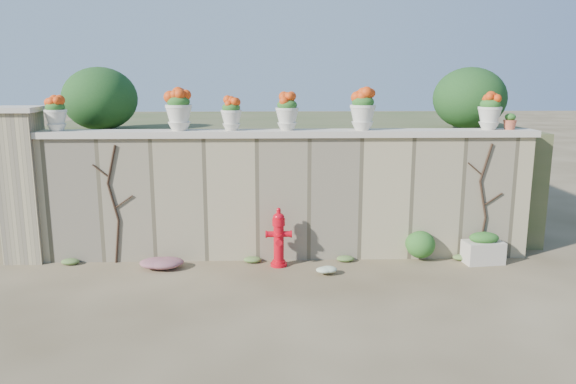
{
  "coord_description": "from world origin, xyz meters",
  "views": [
    {
      "loc": [
        -0.21,
        -7.12,
        2.96
      ],
      "look_at": [
        0.07,
        1.4,
        1.18
      ],
      "focal_mm": 35.0,
      "sensor_mm": 36.0,
      "label": 1
    }
  ],
  "objects_px": {
    "planter_box": "(483,249)",
    "terracotta_pot": "(510,122)",
    "fire_hydrant": "(279,237)",
    "urn_pot_0": "(56,114)"
  },
  "relations": [
    {
      "from": "fire_hydrant",
      "to": "urn_pot_0",
      "type": "height_order",
      "value": "urn_pot_0"
    },
    {
      "from": "planter_box",
      "to": "urn_pot_0",
      "type": "height_order",
      "value": "urn_pot_0"
    },
    {
      "from": "planter_box",
      "to": "fire_hydrant",
      "type": "bearing_deg",
      "value": 173.82
    },
    {
      "from": "terracotta_pot",
      "to": "fire_hydrant",
      "type": "bearing_deg",
      "value": -172.87
    },
    {
      "from": "planter_box",
      "to": "urn_pot_0",
      "type": "xyz_separation_m",
      "value": [
        -6.74,
        0.43,
        2.13
      ]
    },
    {
      "from": "planter_box",
      "to": "terracotta_pot",
      "type": "relative_size",
      "value": 2.59
    },
    {
      "from": "planter_box",
      "to": "terracotta_pot",
      "type": "height_order",
      "value": "terracotta_pot"
    },
    {
      "from": "fire_hydrant",
      "to": "terracotta_pot",
      "type": "xyz_separation_m",
      "value": [
        3.73,
        0.47,
        1.74
      ]
    },
    {
      "from": "fire_hydrant",
      "to": "planter_box",
      "type": "height_order",
      "value": "fire_hydrant"
    },
    {
      "from": "urn_pot_0",
      "to": "terracotta_pot",
      "type": "relative_size",
      "value": 2.14
    }
  ]
}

